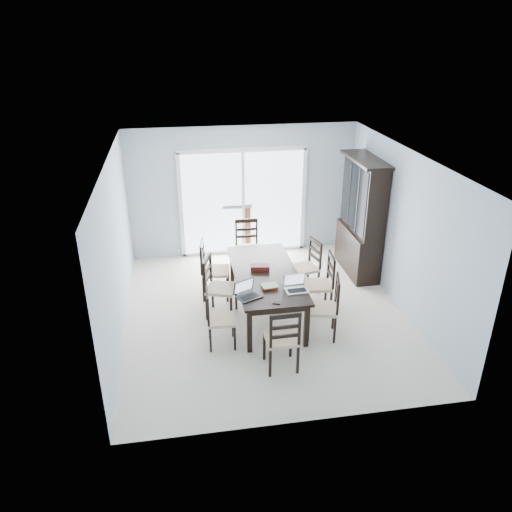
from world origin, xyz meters
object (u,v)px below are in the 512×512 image
object	(u,v)px
chair_end_far	(247,240)
chair_left_far	(209,263)
dining_table	(266,277)
cell_phone	(277,303)
chair_left_mid	(215,280)
laptop_silver	(297,288)
china_hutch	(361,218)
chair_right_far	(309,260)
laptop_dark	(249,294)
chair_end_near	(283,334)
hot_tub	(203,216)
chair_right_mid	(324,277)
chair_right_near	(329,301)
chair_left_near	(215,313)
game_box	(260,267)

from	to	relation	value
chair_end_far	chair_left_far	bearing A→B (deg)	49.05
dining_table	cell_phone	xyz separation A→B (m)	(-0.03, -0.97, 0.08)
chair_left_mid	laptop_silver	world-z (taller)	chair_left_mid
china_hutch	chair_right_far	distance (m)	1.36
laptop_dark	chair_end_near	bearing A→B (deg)	-92.01
chair_end_near	cell_phone	bearing A→B (deg)	86.44
hot_tub	chair_right_mid	bearing A→B (deg)	-63.58
chair_right_near	chair_right_mid	xyz separation A→B (m)	(0.13, 0.73, 0.01)
chair_left_near	chair_end_far	world-z (taller)	chair_end_far
china_hutch	cell_phone	world-z (taller)	china_hutch
dining_table	chair_end_near	size ratio (longest dim) A/B	1.95
china_hutch	laptop_silver	bearing A→B (deg)	-131.31
dining_table	game_box	bearing A→B (deg)	119.32
dining_table	chair_right_far	xyz separation A→B (m)	(0.90, 0.66, -0.09)
dining_table	hot_tub	size ratio (longest dim) A/B	1.05
cell_phone	laptop_silver	bearing A→B (deg)	61.22
chair_left_mid	chair_right_far	size ratio (longest dim) A/B	1.07
chair_right_far	game_box	world-z (taller)	chair_right_far
chair_end_near	cell_phone	world-z (taller)	chair_end_near
chair_right_mid	game_box	size ratio (longest dim) A/B	3.86
chair_left_far	hot_tub	distance (m)	2.65
china_hutch	laptop_silver	world-z (taller)	china_hutch
chair_left_mid	chair_right_far	distance (m)	1.79
chair_left_far	chair_right_far	distance (m)	1.74
chair_left_mid	hot_tub	xyz separation A→B (m)	(0.04, 3.26, -0.10)
chair_left_far	chair_right_mid	distance (m)	1.95
chair_left_far	chair_right_mid	bearing A→B (deg)	75.25
chair_end_near	game_box	bearing A→B (deg)	89.48
laptop_silver	laptop_dark	bearing A→B (deg)	-177.64
chair_left_near	chair_right_mid	size ratio (longest dim) A/B	0.89
china_hutch	chair_left_mid	distance (m)	3.08
chair_right_far	hot_tub	world-z (taller)	chair_right_far
chair_right_near	hot_tub	size ratio (longest dim) A/B	0.54
china_hutch	game_box	size ratio (longest dim) A/B	7.33
chair_left_far	cell_phone	xyz separation A→B (m)	(0.81, -1.70, 0.13)
china_hutch	chair_left_near	distance (m)	3.56
laptop_dark	cell_phone	xyz separation A→B (m)	(0.35, -0.23, -0.05)
dining_table	chair_right_mid	distance (m)	0.95
dining_table	chair_right_far	world-z (taller)	chair_right_far
chair_right_mid	laptop_silver	distance (m)	0.88
chair_end_near	hot_tub	xyz separation A→B (m)	(-0.71, 4.89, -0.08)
cell_phone	game_box	world-z (taller)	game_box
chair_left_mid	game_box	distance (m)	0.75
laptop_silver	chair_left_far	bearing A→B (deg)	126.91
laptop_silver	cell_phone	distance (m)	0.48
game_box	chair_end_near	bearing A→B (deg)	-89.21
chair_right_far	laptop_dark	world-z (taller)	chair_right_far
chair_left_mid	chair_end_far	bearing A→B (deg)	172.21
chair_left_mid	laptop_silver	bearing A→B (deg)	74.24
chair_end_far	laptop_dark	bearing A→B (deg)	82.46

